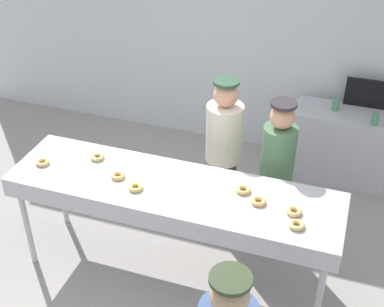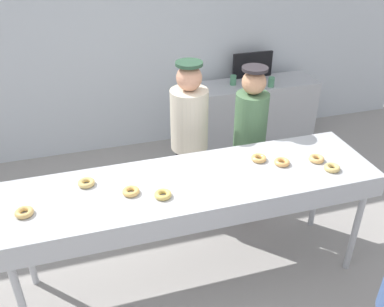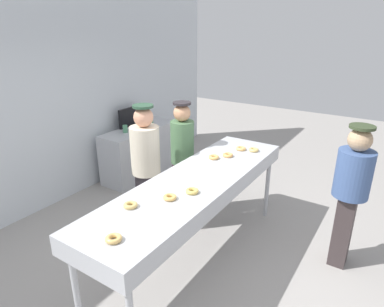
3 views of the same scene
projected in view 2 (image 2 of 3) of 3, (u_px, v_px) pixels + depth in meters
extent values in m
plane|color=#9E9993|center=(194.00, 274.00, 3.77)|extent=(16.00, 16.00, 0.00)
cube|color=silver|center=(133.00, 20.00, 5.03)|extent=(8.00, 0.12, 3.35)
cube|color=#B7BABF|center=(194.00, 189.00, 3.28)|extent=(2.94, 0.79, 0.19)
cube|color=slate|center=(194.00, 184.00, 3.26)|extent=(2.50, 0.55, 0.08)
cylinder|color=#B7BABF|center=(23.00, 306.00, 2.96)|extent=(0.06, 0.06, 0.86)
cylinder|color=#B7BABF|center=(355.00, 232.00, 3.63)|extent=(0.06, 0.06, 0.86)
cylinder|color=#B7BABF|center=(26.00, 246.00, 3.48)|extent=(0.06, 0.06, 0.86)
cylinder|color=#B7BABF|center=(317.00, 191.00, 4.15)|extent=(0.06, 0.06, 0.86)
torus|color=#DCBB5C|center=(163.00, 194.00, 3.04)|extent=(0.16, 0.16, 0.04)
torus|color=#EEA95C|center=(282.00, 162.00, 3.42)|extent=(0.16, 0.16, 0.04)
torus|color=#E9B267|center=(316.00, 159.00, 3.46)|extent=(0.18, 0.18, 0.04)
torus|color=#DFBC6B|center=(332.00, 168.00, 3.35)|extent=(0.15, 0.15, 0.04)
torus|color=#E6B665|center=(24.00, 212.00, 2.86)|extent=(0.18, 0.18, 0.04)
torus|color=#E1BB68|center=(86.00, 183.00, 3.16)|extent=(0.15, 0.15, 0.04)
torus|color=#ECB65F|center=(131.00, 191.00, 3.07)|extent=(0.16, 0.16, 0.04)
torus|color=#E5AC5D|center=(259.00, 158.00, 3.47)|extent=(0.18, 0.18, 0.04)
cube|color=#352F35|center=(190.00, 181.00, 4.33)|extent=(0.24, 0.18, 0.82)
cylinder|color=beige|center=(189.00, 120.00, 3.97)|extent=(0.36, 0.36, 0.60)
sphere|color=tan|center=(189.00, 78.00, 3.75)|extent=(0.24, 0.24, 0.24)
cylinder|color=#284632|center=(189.00, 64.00, 3.68)|extent=(0.25, 0.25, 0.03)
cube|color=#39202B|center=(246.00, 181.00, 4.34)|extent=(0.24, 0.18, 0.80)
cylinder|color=#4C724C|center=(251.00, 122.00, 3.99)|extent=(0.32, 0.32, 0.58)
sphere|color=tan|center=(254.00, 82.00, 3.78)|extent=(0.23, 0.23, 0.23)
cylinder|color=#2B2629|center=(255.00, 69.00, 3.71)|extent=(0.24, 0.24, 0.03)
cube|color=#B7BABF|center=(256.00, 113.00, 5.67)|extent=(1.58, 0.53, 0.88)
cylinder|color=#4C8C66|center=(233.00, 80.00, 5.35)|extent=(0.08, 0.08, 0.13)
cylinder|color=#4C8C66|center=(271.00, 82.00, 5.29)|extent=(0.08, 0.08, 0.13)
cube|color=black|center=(252.00, 65.00, 5.54)|extent=(0.55, 0.04, 0.34)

